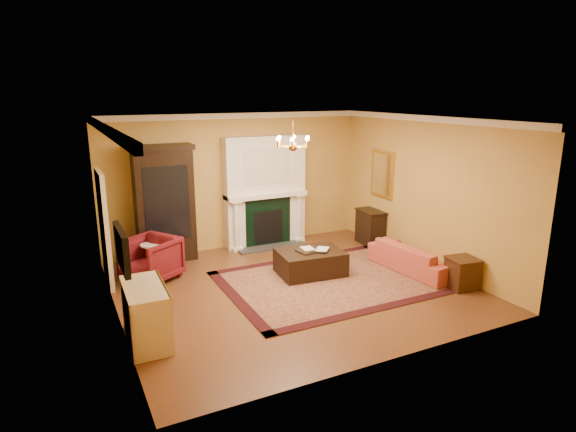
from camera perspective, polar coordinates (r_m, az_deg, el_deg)
floor at (r=8.84m, az=0.55°, el=-8.49°), size 6.00×5.50×0.02m
ceiling at (r=8.15m, az=0.60°, el=11.44°), size 6.00×5.50×0.02m
wall_back at (r=10.85m, az=-6.04°, el=4.11°), size 6.00×0.02×3.00m
wall_front at (r=6.13m, az=12.34°, el=-4.38°), size 6.00×0.02×3.00m
wall_left at (r=7.55m, az=-20.28°, el=-1.37°), size 0.02×5.50×3.00m
wall_right at (r=10.06m, az=16.08°, el=2.80°), size 0.02×5.50×3.00m
fireplace at (r=10.96m, az=-2.71°, el=2.65°), size 1.90×0.70×2.50m
crown_molding at (r=9.01m, az=-2.20°, el=11.29°), size 6.00×5.50×0.12m
doorway at (r=9.30m, az=-20.90°, el=-1.42°), size 0.08×1.05×2.10m
tv_panel at (r=7.02m, az=-19.10°, el=-3.71°), size 0.09×0.95×0.58m
gilt_mirror at (r=11.06m, az=11.11°, el=4.91°), size 0.06×0.76×1.05m
chandelier at (r=8.18m, az=0.59°, el=8.63°), size 0.63×0.55×0.53m
oriental_rug at (r=9.12m, az=4.95°, el=-7.70°), size 3.88×2.92×0.02m
china_cabinet at (r=10.21m, az=-14.42°, el=1.11°), size 1.16×0.53×2.32m
wingback_armchair at (r=9.37m, az=-15.98°, el=-4.69°), size 1.17×1.19×0.91m
pedestal_table at (r=9.57m, az=-15.93°, el=-4.79°), size 0.36×0.36×0.65m
commode at (r=7.18m, az=-16.50°, el=-11.09°), size 0.56×1.14×0.84m
coral_sofa at (r=9.81m, az=14.71°, el=-4.25°), size 0.72×1.94×0.74m
end_table at (r=9.25m, az=19.92°, el=-6.47°), size 0.53×0.53×0.54m
console_table at (r=11.32m, az=9.70°, el=-1.37°), size 0.44×0.72×0.77m
leather_ottoman at (r=9.36m, az=2.66°, el=-5.48°), size 1.31×1.01×0.46m
ottoman_tray at (r=9.27m, az=2.53°, el=-4.10°), size 0.49×0.41×0.03m
book_a at (r=9.19m, az=1.73°, el=-3.22°), size 0.21×0.04×0.29m
book_b at (r=9.24m, az=3.42°, el=-3.08°), size 0.18×0.16×0.30m
topiary_left at (r=10.66m, az=-5.29°, el=3.79°), size 0.16×0.16×0.44m
topiary_right at (r=11.09m, az=-0.09°, el=4.12°), size 0.14×0.14×0.38m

